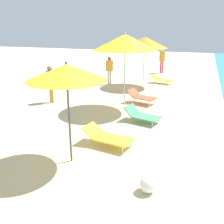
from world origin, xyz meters
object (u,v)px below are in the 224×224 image
object	(u,v)px
lounger_fourth_shoreside	(141,96)
lounger_third_shoreside	(107,137)
lounger_farthest_shoreside	(161,79)
beach_ball	(148,184)
umbrella_fourth	(125,42)
lounger_fourth_inland	(142,115)
umbrella_farthest	(145,42)
umbrella_third	(66,73)
person_walking_mid	(50,81)
person_walking_far	(109,68)
person_walking_near	(162,58)

from	to	relation	value
lounger_fourth_shoreside	lounger_third_shoreside	bearing A→B (deg)	-74.88
lounger_farthest_shoreside	beach_ball	xyz separation A→B (m)	(1.53, -10.68, -0.09)
umbrella_fourth	beach_ball	distance (m)	6.11
lounger_fourth_shoreside	lounger_fourth_inland	distance (m)	2.30
umbrella_fourth	umbrella_farthest	bearing A→B (deg)	93.32
umbrella_third	person_walking_mid	distance (m)	5.66
person_walking_far	beach_ball	distance (m)	10.36
lounger_farthest_shoreside	lounger_third_shoreside	bearing A→B (deg)	-76.09
lounger_third_shoreside	umbrella_farthest	distance (m)	8.21
beach_ball	umbrella_fourth	bearing A→B (deg)	112.50
person_walking_near	person_walking_far	size ratio (longest dim) A/B	1.10
person_walking_far	lounger_fourth_shoreside	bearing A→B (deg)	159.63
person_walking_mid	lounger_fourth_shoreside	bearing A→B (deg)	-39.09
umbrella_third	lounger_third_shoreside	xyz separation A→B (m)	(0.53, 1.14, -1.98)
umbrella_fourth	umbrella_farthest	xyz separation A→B (m)	(-0.26, 4.45, -0.24)
lounger_fourth_shoreside	person_walking_near	bearing A→B (deg)	107.39
person_walking_mid	person_walking_far	world-z (taller)	person_walking_mid
umbrella_third	lounger_farthest_shoreside	bearing A→B (deg)	86.82
umbrella_farthest	lounger_farthest_shoreside	size ratio (longest dim) A/B	2.08
person_walking_near	beach_ball	distance (m)	14.54
umbrella_third	umbrella_farthest	distance (m)	9.02
lounger_third_shoreside	person_walking_far	world-z (taller)	person_walking_far
lounger_fourth_shoreside	lounger_fourth_inland	bearing A→B (deg)	-61.76
lounger_third_shoreside	person_walking_far	distance (m)	8.16
beach_ball	umbrella_farthest	bearing A→B (deg)	103.99
umbrella_farthest	lounger_fourth_shoreside	bearing A→B (deg)	-77.95
umbrella_third	beach_ball	distance (m)	3.00
umbrella_fourth	lounger_fourth_shoreside	bearing A→B (deg)	64.24
person_walking_far	beach_ball	bearing A→B (deg)	144.43
lounger_farthest_shoreside	person_walking_near	xyz separation A→B (m)	(-0.61, 3.67, 0.83)
lounger_farthest_shoreside	beach_ball	bearing A→B (deg)	-67.71
lounger_fourth_shoreside	umbrella_farthest	bearing A→B (deg)	116.04
umbrella_third	lounger_fourth_inland	distance (m)	4.01
lounger_third_shoreside	umbrella_fourth	bearing A→B (deg)	108.01
umbrella_farthest	person_walking_near	bearing A→B (deg)	87.00
lounger_fourth_shoreside	person_walking_far	size ratio (longest dim) A/B	0.82
umbrella_third	beach_ball	xyz separation A→B (m)	(2.09, -0.59, -2.07)
lounger_fourth_shoreside	person_walking_far	bearing A→B (deg)	144.24
lounger_fourth_inland	person_walking_mid	size ratio (longest dim) A/B	0.81
umbrella_fourth	person_walking_near	distance (m)	9.34
umbrella_fourth	lounger_farthest_shoreside	size ratio (longest dim) A/B	2.26
umbrella_fourth	person_walking_near	xyz separation A→B (m)	(-0.01, 9.20, -1.59)
lounger_fourth_shoreside	beach_ball	size ratio (longest dim) A/B	3.75
lounger_third_shoreside	lounger_fourth_shoreside	distance (m)	4.42
lounger_farthest_shoreside	person_walking_near	size ratio (longest dim) A/B	0.76
lounger_fourth_inland	beach_ball	xyz separation A→B (m)	(1.09, -3.92, -0.08)
lounger_farthest_shoreside	umbrella_third	bearing A→B (deg)	-79.06
person_walking_far	lounger_fourth_inland	bearing A→B (deg)	150.51
lounger_fourth_inland	person_walking_near	distance (m)	10.52
lounger_fourth_inland	person_walking_mid	world-z (taller)	person_walking_mid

